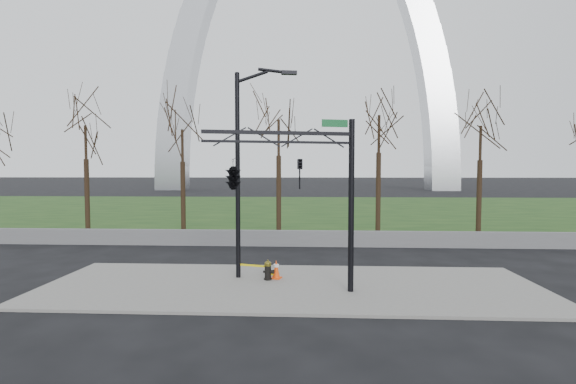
{
  "coord_description": "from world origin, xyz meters",
  "views": [
    {
      "loc": [
        0.6,
        -14.48,
        4.25
      ],
      "look_at": [
        -0.21,
        2.0,
        3.39
      ],
      "focal_mm": 25.07,
      "sensor_mm": 36.0,
      "label": 1
    }
  ],
  "objects_px": {
    "street_light": "(244,159)",
    "traffic_cone": "(276,269)",
    "traffic_signal_mast": "(257,174)",
    "fire_hydrant": "(268,271)"
  },
  "relations": [
    {
      "from": "street_light",
      "to": "traffic_cone",
      "type": "bearing_deg",
      "value": -16.28
    },
    {
      "from": "traffic_cone",
      "to": "traffic_signal_mast",
      "type": "xyz_separation_m",
      "value": [
        -0.45,
        -2.28,
        3.69
      ]
    },
    {
      "from": "street_light",
      "to": "fire_hydrant",
      "type": "bearing_deg",
      "value": -29.26
    },
    {
      "from": "traffic_cone",
      "to": "street_light",
      "type": "bearing_deg",
      "value": 173.52
    },
    {
      "from": "traffic_cone",
      "to": "traffic_signal_mast",
      "type": "distance_m",
      "value": 4.36
    },
    {
      "from": "traffic_cone",
      "to": "street_light",
      "type": "distance_m",
      "value": 4.43
    },
    {
      "from": "fire_hydrant",
      "to": "traffic_cone",
      "type": "relative_size",
      "value": 1.07
    },
    {
      "from": "traffic_cone",
      "to": "traffic_signal_mast",
      "type": "height_order",
      "value": "traffic_signal_mast"
    },
    {
      "from": "fire_hydrant",
      "to": "traffic_signal_mast",
      "type": "distance_m",
      "value": 4.24
    },
    {
      "from": "street_light",
      "to": "traffic_signal_mast",
      "type": "xyz_separation_m",
      "value": [
        0.82,
        -2.42,
        -0.55
      ]
    }
  ]
}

